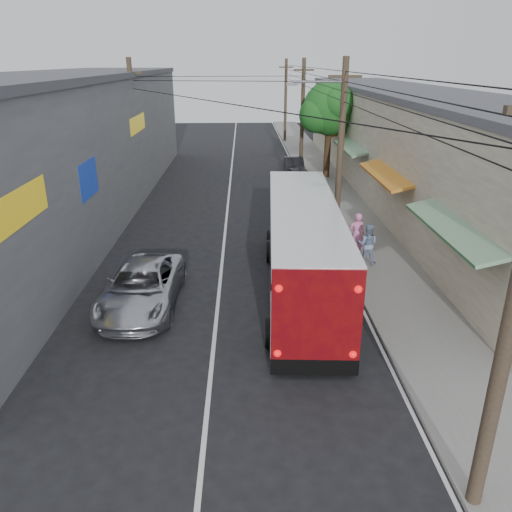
{
  "coord_description": "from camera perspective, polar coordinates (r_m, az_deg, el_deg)",
  "views": [
    {
      "loc": [
        0.93,
        -8.96,
        7.83
      ],
      "look_at": [
        1.33,
        6.87,
        1.6
      ],
      "focal_mm": 35.0,
      "sensor_mm": 36.0,
      "label": 1
    }
  ],
  "objects": [
    {
      "name": "utility_poles",
      "position": [
        29.6,
        2.91,
        14.26
      ],
      "size": [
        11.8,
        45.28,
        8.0
      ],
      "color": "#473828",
      "rests_on": "ground"
    },
    {
      "name": "building_right",
      "position": [
        32.89,
        16.78,
        12.41
      ],
      "size": [
        7.09,
        40.0,
        6.25
      ],
      "color": "beige",
      "rests_on": "ground"
    },
    {
      "name": "street_tree",
      "position": [
        35.62,
        8.5,
        16.16
      ],
      "size": [
        4.4,
        4.0,
        6.6
      ],
      "color": "#3F2B19",
      "rests_on": "ground"
    },
    {
      "name": "pedestrian_far",
      "position": [
        20.53,
        12.62,
        1.34
      ],
      "size": [
        0.97,
        0.86,
        1.65
      ],
      "primitive_type": "imported",
      "rotation": [
        0.0,
        0.0,
        2.8
      ],
      "color": "#7D92B5",
      "rests_on": "sidewalk"
    },
    {
      "name": "parked_car_far",
      "position": [
        36.85,
        4.36,
        10.15
      ],
      "size": [
        1.43,
        3.88,
        1.27
      ],
      "primitive_type": "imported",
      "rotation": [
        0.0,
        0.0,
        -0.02
      ],
      "color": "black",
      "rests_on": "ground"
    },
    {
      "name": "building_left",
      "position": [
        28.86,
        -20.96,
        11.77
      ],
      "size": [
        7.2,
        36.0,
        7.25
      ],
      "color": "slate",
      "rests_on": "ground"
    },
    {
      "name": "parked_suv",
      "position": [
        26.26,
        4.91,
        5.68
      ],
      "size": [
        2.66,
        5.19,
        1.44
      ],
      "primitive_type": "imported",
      "rotation": [
        0.0,
        0.0,
        -0.13
      ],
      "color": "#A2A2AA",
      "rests_on": "ground"
    },
    {
      "name": "ground",
      "position": [
        11.93,
        -5.89,
        -19.68
      ],
      "size": [
        120.0,
        120.0,
        0.0
      ],
      "primitive_type": "plane",
      "color": "black",
      "rests_on": "ground"
    },
    {
      "name": "parked_car_mid",
      "position": [
        33.02,
        5.03,
        8.83
      ],
      "size": [
        2.05,
        4.01,
        1.31
      ],
      "primitive_type": "imported",
      "rotation": [
        0.0,
        0.0,
        0.14
      ],
      "color": "#232327",
      "rests_on": "ground"
    },
    {
      "name": "sidewalk",
      "position": [
        30.5,
        9.19,
        6.43
      ],
      "size": [
        3.0,
        80.0,
        0.12
      ],
      "primitive_type": "cube",
      "color": "slate",
      "rests_on": "ground"
    },
    {
      "name": "jeepney",
      "position": [
        17.25,
        -12.94,
        -3.45
      ],
      "size": [
        2.53,
        5.28,
        1.45
      ],
      "primitive_type": "imported",
      "rotation": [
        0.0,
        0.0,
        -0.02
      ],
      "color": "#BBBBC2",
      "rests_on": "ground"
    },
    {
      "name": "pedestrian_near",
      "position": [
        21.39,
        11.44,
        2.5
      ],
      "size": [
        0.69,
        0.48,
        1.82
      ],
      "primitive_type": "imported",
      "rotation": [
        0.0,
        0.0,
        3.08
      ],
      "color": "pink",
      "rests_on": "sidewalk"
    },
    {
      "name": "coach_bus",
      "position": [
        17.8,
        5.34,
        1.1
      ],
      "size": [
        3.02,
        11.26,
        3.21
      ],
      "rotation": [
        0.0,
        0.0,
        -0.05
      ],
      "color": "silver",
      "rests_on": "ground"
    }
  ]
}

